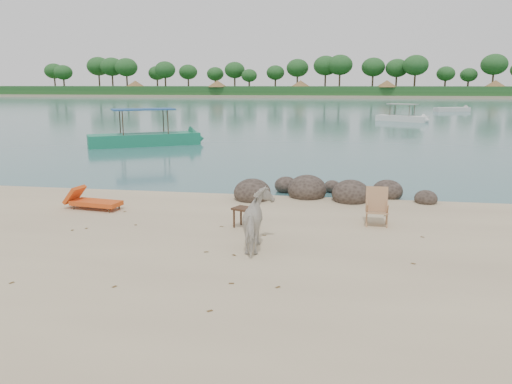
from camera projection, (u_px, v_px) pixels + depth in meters
water at (328, 103)px, 97.50m from camera, size 400.00×400.00×0.00m
far_shore at (334, 95)px, 174.63m from camera, size 420.00×90.00×1.40m
far_scenery at (333, 86)px, 141.85m from camera, size 420.00×18.00×9.50m
boulders at (320, 192)px, 16.16m from camera, size 6.34×2.87×0.95m
cow at (259, 222)px, 11.01m from camera, size 0.90×1.62×1.30m
side_table at (246, 219)px, 12.69m from camera, size 0.76×0.64×0.52m
lounge_chair at (96, 201)px, 14.62m from camera, size 1.91×0.90×0.55m
deck_chair at (377, 208)px, 12.88m from camera, size 0.64×0.70×0.97m
boat_near at (143, 115)px, 30.15m from camera, size 7.24×5.23×3.60m
boat_mid at (402, 107)px, 50.11m from camera, size 5.60×4.31×2.85m
boat_far at (452, 109)px, 68.52m from camera, size 5.76×3.64×0.67m
dead_leaves at (205, 250)px, 11.13m from camera, size 8.81×7.24×0.00m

